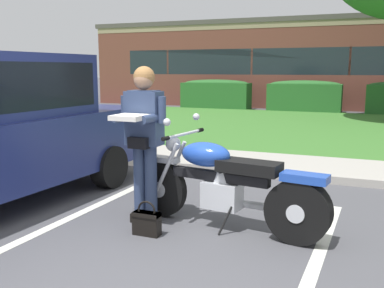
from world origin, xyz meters
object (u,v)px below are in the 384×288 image
Objects in this scene: hedge_left at (216,94)px; rider_person at (143,132)px; brick_building at (354,64)px; motorcycle at (232,185)px; hedge_center_left at (304,95)px; handbag at (147,221)px.

rider_person is at bearing -74.27° from hedge_left.
brick_building reaches higher than hedge_left.
hedge_center_left is (-1.10, 13.35, 0.17)m from motorcycle.
handbag is at bearing -73.84° from hedge_left.
motorcycle is 0.09× the size of brick_building.
hedge_center_left is (-0.13, 13.45, -0.36)m from rider_person.
hedge_center_left is (3.66, 0.00, 0.00)m from hedge_left.
hedge_left reaches higher than motorcycle.
rider_person is 0.07× the size of brick_building.
brick_building reaches higher than handbag.
handbag is 13.83m from hedge_center_left.
motorcycle is at bearing 31.85° from handbag.
rider_person is 4.74× the size of handbag.
hedge_left is at bearing 109.62° from motorcycle.
rider_person is 0.61× the size of hedge_center_left.
hedge_left is at bearing 180.00° from hedge_center_left.
hedge_left is 0.12× the size of brick_building.
motorcycle is 13.39m from hedge_center_left.
motorcycle is 0.77× the size of hedge_left.
hedge_center_left is 5.60m from brick_building.
handbag is 0.12× the size of hedge_left.
hedge_center_left is at bearing 94.71° from motorcycle.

